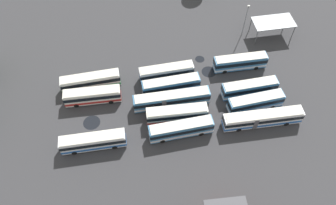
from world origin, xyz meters
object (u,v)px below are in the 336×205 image
object	(u,v)px
bus_row1_slot1	(177,114)
bus_row1_slot4	(167,72)
lamp_post_far_corner	(245,19)
bus_row1_slot0	(181,129)
bus_row2_slot2	(249,88)
bus_row2_slot0	(262,118)
bus_row0_slot4	(91,81)
bus_row1_slot3	(171,85)
bus_row0_slot3	(93,96)
bus_row1_slot2	(171,99)
bus_row2_slot1	(256,102)
maintenance_shelter	(274,22)
bus_row2_slot4	(240,62)
bus_row0_slot0	(93,141)

from	to	relation	value
bus_row1_slot1	bus_row1_slot4	xyz separation A→B (m)	(-0.02, 11.11, -0.00)
lamp_post_far_corner	bus_row1_slot0	bearing A→B (deg)	-129.86
bus_row1_slot0	bus_row1_slot4	size ratio (longest dim) A/B	1.06
bus_row1_slot4	lamp_post_far_corner	size ratio (longest dim) A/B	1.37
bus_row1_slot4	bus_row2_slot2	world-z (taller)	same
bus_row2_slot0	lamp_post_far_corner	size ratio (longest dim) A/B	1.83
bus_row2_slot2	bus_row1_slot1	bearing A→B (deg)	-167.83
bus_row0_slot4	bus_row1_slot3	xyz separation A→B (m)	(16.63, -4.30, -0.00)
bus_row0_slot4	bus_row1_slot4	size ratio (longest dim) A/B	1.06
bus_row0_slot3	bus_row1_slot2	size ratio (longest dim) A/B	0.74
bus_row1_slot0	bus_row2_slot1	size ratio (longest dim) A/B	1.08
bus_row1_slot0	lamp_post_far_corner	size ratio (longest dim) A/B	1.44
maintenance_shelter	bus_row1_slot1	bearing A→B (deg)	-144.16
lamp_post_far_corner	bus_row0_slot4	bearing A→B (deg)	-165.52
bus_row1_slot2	bus_row2_slot2	world-z (taller)	same
bus_row2_slot0	bus_row2_slot4	xyz separation A→B (m)	(0.43, 15.16, -0.00)
bus_row0_slot0	bus_row0_slot3	distance (m)	10.82
bus_row0_slot0	maintenance_shelter	world-z (taller)	maintenance_shelter
bus_row1_slot2	bus_row1_slot4	bearing A→B (deg)	87.11
bus_row0_slot0	bus_row2_slot0	size ratio (longest dim) A/B	0.77
bus_row0_slot3	lamp_post_far_corner	distance (m)	39.65
bus_row2_slot0	lamp_post_far_corner	world-z (taller)	lamp_post_far_corner
bus_row0_slot0	bus_row2_slot4	distance (m)	36.24
bus_row2_slot2	lamp_post_far_corner	size ratio (longest dim) A/B	1.36
bus_row0_slot0	bus_row1_slot3	distance (m)	19.93
maintenance_shelter	bus_row1_slot4	bearing A→B (deg)	-162.28
bus_row1_slot1	maintenance_shelter	bearing A→B (deg)	35.84
bus_row1_slot4	bus_row2_slot0	distance (m)	22.37
bus_row1_slot4	bus_row2_slot4	world-z (taller)	same
bus_row1_slot4	maintenance_shelter	bearing A→B (deg)	17.72
bus_row0_slot4	bus_row2_slot0	xyz separation A→B (m)	(32.68, -15.92, 0.00)
bus_row0_slot0	bus_row2_slot1	world-z (taller)	same
bus_row1_slot0	bus_row1_slot2	xyz separation A→B (m)	(-0.45, 7.33, 0.00)
bus_row1_slot0	maintenance_shelter	distance (m)	36.30
bus_row2_slot0	maintenance_shelter	size ratio (longest dim) A/B	1.60
bus_row2_slot4	bus_row0_slot3	bearing A→B (deg)	-174.31
bus_row1_slot4	bus_row2_slot4	distance (m)	16.73
bus_row1_slot1	bus_row2_slot4	distance (m)	19.98
bus_row1_slot0	bus_row1_slot2	bearing A→B (deg)	93.52
maintenance_shelter	bus_row2_slot0	bearing A→B (deg)	-115.13
bus_row0_slot0	bus_row1_slot2	world-z (taller)	same
bus_row1_slot3	bus_row1_slot2	bearing A→B (deg)	-99.68
bus_row0_slot3	bus_row1_slot3	size ratio (longest dim) A/B	0.95
bus_row2_slot2	bus_row2_slot0	bearing A→B (deg)	-90.17
bus_row1_slot3	lamp_post_far_corner	distance (m)	25.08
bus_row1_slot3	bus_row0_slot4	bearing A→B (deg)	165.49
bus_row1_slot4	bus_row2_slot2	bearing A→B (deg)	-24.96
bus_row1_slot2	bus_row0_slot0	bearing A→B (deg)	-157.15
bus_row1_slot0	bus_row1_slot1	distance (m)	3.60
bus_row0_slot4	bus_row1_slot0	size ratio (longest dim) A/B	1.00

